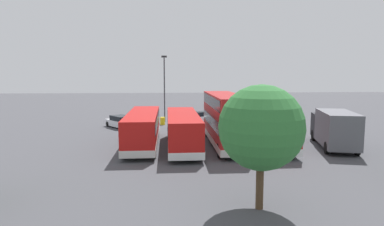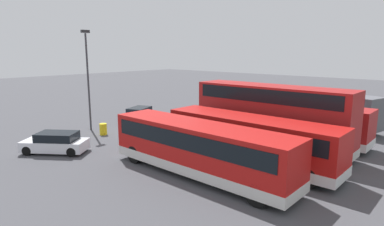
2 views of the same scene
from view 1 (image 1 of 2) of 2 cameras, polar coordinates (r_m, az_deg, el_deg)
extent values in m
plane|color=#47474C|center=(40.17, 0.55, -2.25)|extent=(140.00, 140.00, 0.00)
cube|color=#A51919|center=(29.45, 12.45, -2.50)|extent=(2.68, 10.36, 2.60)
cube|color=silver|center=(29.63, 12.40, -4.45)|extent=(2.72, 10.41, 0.55)
cube|color=black|center=(29.36, 12.48, -1.34)|extent=(2.73, 9.57, 0.90)
cube|color=black|center=(34.32, 9.93, -0.12)|extent=(2.25, 0.09, 1.10)
cylinder|color=black|center=(32.93, 8.60, -3.38)|extent=(0.31, 1.10, 1.10)
cylinder|color=black|center=(33.51, 12.35, -3.28)|extent=(0.31, 1.10, 1.10)
cylinder|color=black|center=(25.81, 12.45, -6.31)|extent=(0.31, 1.10, 1.10)
cylinder|color=black|center=(26.55, 17.12, -6.08)|extent=(0.31, 1.10, 1.10)
cube|color=#A51919|center=(29.10, 5.76, -0.89)|extent=(2.58, 11.21, 4.20)
cube|color=silver|center=(29.40, 5.72, -4.42)|extent=(2.62, 11.25, 0.55)
cube|color=black|center=(29.12, 5.76, -1.28)|extent=(2.64, 10.41, 0.90)
cube|color=black|center=(28.93, 5.80, 2.05)|extent=(2.64, 10.41, 0.90)
cube|color=black|center=(34.64, 4.16, 0.03)|extent=(2.25, 0.07, 1.10)
cylinder|color=black|center=(33.34, 2.58, -3.18)|extent=(0.30, 1.10, 1.10)
cylinder|color=black|center=(33.67, 6.39, -3.12)|extent=(0.30, 1.10, 1.10)
cylinder|color=black|center=(25.18, 4.82, -6.49)|extent=(0.30, 1.10, 1.10)
cylinder|color=black|center=(25.62, 9.83, -6.34)|extent=(0.30, 1.10, 1.10)
cube|color=#B71411|center=(28.19, -1.61, -2.75)|extent=(2.62, 11.15, 2.60)
cube|color=silver|center=(28.38, -1.61, -4.79)|extent=(2.66, 11.19, 0.55)
cube|color=black|center=(28.10, -1.62, -1.55)|extent=(2.67, 10.35, 0.90)
cube|color=black|center=(33.64, -2.07, -0.16)|extent=(2.25, 0.07, 1.10)
cylinder|color=black|center=(32.46, -3.94, -3.46)|extent=(0.31, 1.10, 1.10)
cylinder|color=black|center=(32.55, 0.03, -3.42)|extent=(0.31, 1.10, 1.10)
cylinder|color=black|center=(24.30, -3.80, -6.97)|extent=(0.31, 1.10, 1.10)
cylinder|color=black|center=(24.42, 1.52, -6.89)|extent=(0.31, 1.10, 1.10)
cube|color=#B71411|center=(29.30, -8.50, -2.46)|extent=(2.59, 11.55, 2.60)
cube|color=silver|center=(29.49, -8.46, -4.42)|extent=(2.63, 11.59, 0.55)
cube|color=black|center=(29.21, -8.52, -1.30)|extent=(2.65, 10.75, 0.90)
cube|color=black|center=(34.95, -7.81, 0.05)|extent=(2.25, 0.07, 1.10)
cylinder|color=black|center=(33.88, -9.82, -3.11)|extent=(0.30, 1.10, 1.10)
cylinder|color=black|center=(33.73, -6.00, -3.09)|extent=(0.30, 1.10, 1.10)
cylinder|color=black|center=(25.37, -11.74, -6.51)|extent=(0.30, 1.10, 1.10)
cylinder|color=black|center=(25.17, -6.63, -6.52)|extent=(0.30, 1.10, 1.10)
cube|color=#595960|center=(29.96, 23.84, -2.48)|extent=(3.72, 5.93, 2.80)
cube|color=black|center=(33.61, 22.26, -1.97)|extent=(2.90, 2.53, 2.20)
cylinder|color=black|center=(33.54, 20.29, -3.63)|extent=(0.51, 1.04, 1.00)
cylinder|color=black|center=(34.03, 24.04, -3.65)|extent=(0.51, 1.04, 1.00)
cylinder|color=black|center=(28.25, 22.34, -5.62)|extent=(0.51, 1.04, 1.00)
cylinder|color=black|center=(28.84, 26.75, -5.60)|extent=(0.51, 1.04, 1.00)
cube|color=silver|center=(39.82, -12.34, -1.72)|extent=(4.02, 4.52, 0.70)
cube|color=black|center=(39.56, -12.22, -0.86)|extent=(2.86, 3.05, 0.55)
cylinder|color=black|center=(40.85, -14.35, -1.86)|extent=(0.56, 0.64, 0.64)
cylinder|color=black|center=(41.58, -12.38, -1.65)|extent=(0.56, 0.64, 0.64)
cylinder|color=black|center=(38.13, -12.27, -2.41)|extent=(0.56, 0.64, 0.64)
cylinder|color=black|center=(38.91, -10.20, -2.18)|extent=(0.56, 0.64, 0.64)
cube|color=silver|center=(43.07, 1.76, -0.92)|extent=(4.44, 3.20, 0.70)
cube|color=black|center=(43.08, 2.00, -0.09)|extent=(2.87, 2.44, 0.55)
cylinder|color=black|center=(41.74, 0.54, -1.46)|extent=(0.68, 0.45, 0.64)
cylinder|color=black|center=(43.16, -0.42, -1.19)|extent=(0.68, 0.45, 0.64)
cylinder|color=black|center=(43.09, 3.94, -1.22)|extent=(0.68, 0.45, 0.64)
cylinder|color=black|center=(44.47, 2.90, -0.96)|extent=(0.68, 0.45, 0.64)
cylinder|color=#38383D|center=(43.12, -4.80, 3.95)|extent=(0.16, 0.16, 8.38)
cube|color=#262628|center=(43.13, -4.86, 9.72)|extent=(0.70, 0.30, 0.24)
cylinder|color=yellow|center=(41.15, -5.13, -1.39)|extent=(0.60, 0.60, 0.95)
cylinder|color=#4C3823|center=(16.09, 11.66, -11.79)|extent=(0.36, 0.36, 2.49)
sphere|color=#2D7033|center=(15.46, 11.90, -2.47)|extent=(3.98, 3.98, 3.98)
camera|label=2|loc=(23.40, -45.61, 6.13)|focal=30.30mm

